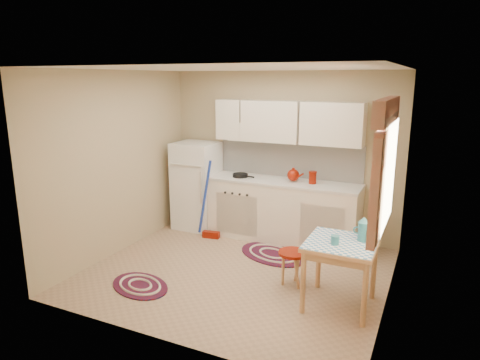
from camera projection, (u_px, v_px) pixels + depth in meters
name	position (u px, v px, depth m)	size (l,w,h in m)	color
room_shell	(257.00, 145.00, 5.19)	(3.64, 3.60, 2.52)	tan
fridge	(197.00, 186.00, 6.90)	(0.65, 0.60, 1.40)	white
broom	(210.00, 200.00, 6.43)	(0.28, 0.12, 1.20)	#1C39AF
base_cabinets	(283.00, 212.00, 6.40)	(2.25, 0.60, 0.88)	white
countertop	(283.00, 182.00, 6.30)	(2.27, 0.62, 0.04)	silver
frying_pan	(240.00, 175.00, 6.52)	(0.23, 0.23, 0.05)	black
red_kettle	(293.00, 175.00, 6.21)	(0.20, 0.18, 0.20)	maroon
red_canister	(313.00, 178.00, 6.09)	(0.11, 0.11, 0.16)	maroon
table	(340.00, 274.00, 4.55)	(0.72, 0.72, 0.72)	tan
stool	(292.00, 268.00, 5.03)	(0.34, 0.34, 0.42)	maroon
coffee_pot	(363.00, 229.00, 4.46)	(0.14, 0.12, 0.28)	teal
mug	(335.00, 240.00, 4.38)	(0.09, 0.09, 0.10)	teal
rug_center	(273.00, 254.00, 5.94)	(1.02, 0.68, 0.02)	maroon
rug_left	(140.00, 286.00, 5.04)	(0.82, 0.54, 0.02)	maroon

